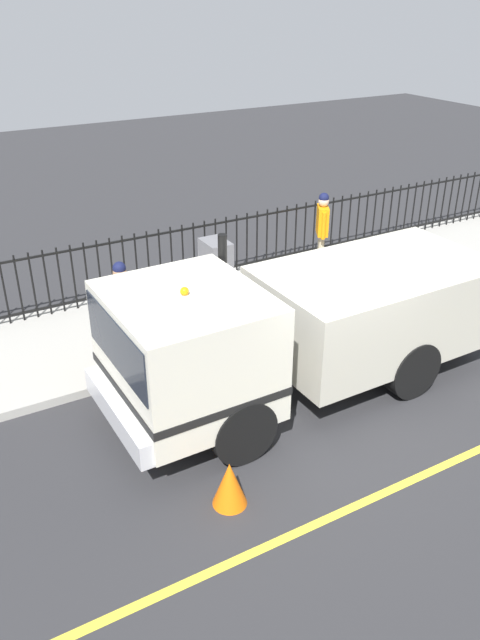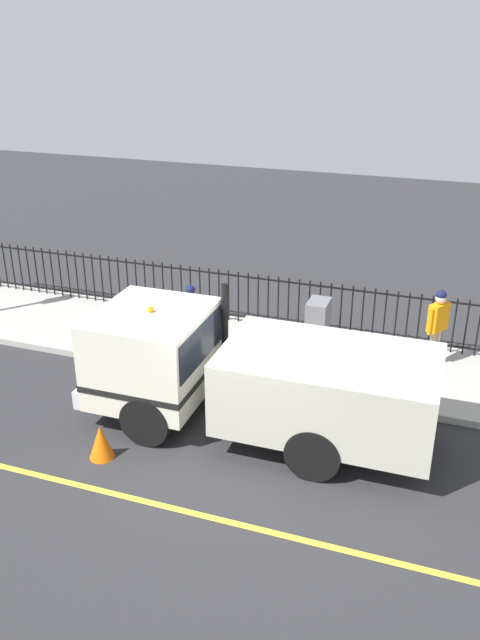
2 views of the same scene
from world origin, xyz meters
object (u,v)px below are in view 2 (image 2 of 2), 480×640
Objects in this scene: worker_standing at (191,314)px; utility_cabinet at (318,324)px; work_truck at (238,370)px; pedestrian_distant at (438,320)px; traffic_cone at (101,442)px.

utility_cabinet is at bearing 65.99° from worker_standing.
work_truck reaches higher than worker_standing.
traffic_cone is at bearing -14.46° from pedestrian_distant.
worker_standing is 2.76× the size of traffic_cone.
traffic_cone is (-5.33, 2.62, -0.41)m from utility_cabinet.
worker_standing is 5.36m from pedestrian_distant.
work_truck is 3.72× the size of worker_standing.
pedestrian_distant is at bearing -44.70° from traffic_cone.
utility_cabinet is 5.95m from traffic_cone.
worker_standing is at bearing 40.32° from work_truck.
work_truck is at bearing -49.30° from traffic_cone.
pedestrian_distant is (1.47, -5.16, 0.01)m from worker_standing.
worker_standing is (2.15, 1.86, -0.03)m from work_truck.
work_truck is 2.75m from traffic_cone.
traffic_cone is at bearing -56.06° from worker_standing.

